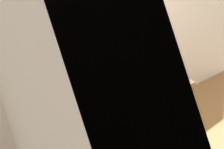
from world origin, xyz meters
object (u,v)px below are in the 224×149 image
Objects in this scene: book_stack_keyboard_riser at (112,91)px; mug at (57,108)px; book_stack_side at (149,68)px; book_stack_tall at (108,77)px; cell_phone at (138,98)px; keyboard at (111,85)px; water_bottle at (175,69)px; desk at (146,108)px; laptop at (103,59)px; computer_mouse at (147,77)px.

mug is (-0.47, 0.06, -0.01)m from book_stack_keyboard_riser.
mug is at bearing -175.67° from book_stack_side.
book_stack_tall is 1.73× the size of cell_phone.
keyboard is at bearing 124.01° from book_stack_keyboard_riser.
water_bottle reaches higher than mug.
book_stack_keyboard_riser is 0.61m from book_stack_side.
desk is 0.62m from book_stack_keyboard_riser.
cell_phone is at bearing -72.02° from book_stack_tall.
book_stack_tall is 0.18m from keyboard.
water_bottle is at bearing -7.19° from book_stack_keyboard_riser.
cell_phone is at bearing -74.13° from laptop.
book_stack_keyboard_riser is 0.73× the size of laptop.
water_bottle reaches higher than cell_phone.
book_stack_tall is at bearing 158.41° from water_bottle.
desk is 0.49m from cell_phone.
keyboard is 3.09× the size of cell_phone.
book_stack_side is 0.78× the size of laptop.
mug reaches higher than desk.
laptop is (0.07, 0.23, 0.21)m from book_stack_keyboard_riser.
computer_mouse is (0.43, -0.10, -0.09)m from book_stack_tall.
book_stack_tall is 1.11× the size of water_bottle.
book_stack_tall is 1.03× the size of book_stack_keyboard_riser.
mug is (-1.07, -0.08, -0.02)m from book_stack_side.
desk is at bearing -2.26° from mug.
mug is 0.68m from cell_phone.
computer_mouse reaches higher than cell_phone.
laptop is (-0.41, 0.21, 0.61)m from desk.
water_bottle is at bearing -60.90° from book_stack_side.
laptop is (-0.00, 0.06, 0.16)m from book_stack_tall.
laptop is at bearing 17.32° from mug.
mug is at bearing -168.81° from book_stack_tall.
book_stack_tall is 0.17m from laptop.
desk is 4.89× the size of laptop.
book_stack_keyboard_riser is at bearing 172.81° from water_bottle.
book_stack_tall reaches higher than computer_mouse.
laptop is 0.75× the size of keyboard.
desk is 7.30× the size of water_bottle.
cell_phone is (-0.31, -0.17, 0.34)m from desk.
water_bottle reaches higher than keyboard.
desk is 0.36m from computer_mouse.
book_stack_side is 2.38× the size of computer_mouse.
desk is at bearing 2.71° from book_stack_keyboard_riser.
water_bottle is at bearing -25.86° from laptop.
book_stack_keyboard_riser is at bearing -166.67° from book_stack_side.
book_stack_keyboard_riser is at bearing -106.14° from laptop.
keyboard is (-0.07, -0.16, 0.02)m from book_stack_tall.
mug is at bearing 172.74° from book_stack_keyboard_riser.
book_stack_tall is 0.19m from book_stack_keyboard_riser.
book_stack_tall reaches higher than keyboard.
keyboard is at bearing -177.79° from desk.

